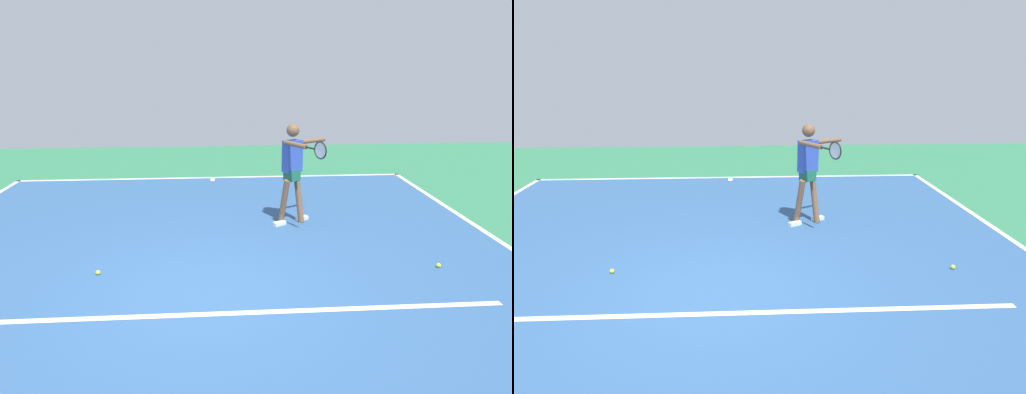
{
  "view_description": "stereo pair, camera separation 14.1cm",
  "coord_description": "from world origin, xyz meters",
  "views": [
    {
      "loc": [
        -0.24,
        5.52,
        2.91
      ],
      "look_at": [
        -0.75,
        -1.33,
        0.9
      ],
      "focal_mm": 32.98,
      "sensor_mm": 36.0,
      "label": 1
    },
    {
      "loc": [
        -0.38,
        5.53,
        2.91
      ],
      "look_at": [
        -0.75,
        -1.33,
        0.9
      ],
      "focal_mm": 32.98,
      "sensor_mm": 36.0,
      "label": 2
    }
  ],
  "objects": [
    {
      "name": "tennis_ball_centre_court",
      "position": [
        -3.36,
        -0.55,
        0.03
      ],
      "size": [
        0.07,
        0.07,
        0.07
      ],
      "primitive_type": "sphere",
      "color": "#CCE033",
      "rests_on": "ground_plane"
    },
    {
      "name": "tennis_ball_by_baseline",
      "position": [
        1.53,
        -0.67,
        0.03
      ],
      "size": [
        0.07,
        0.07,
        0.07
      ],
      "primitive_type": "sphere",
      "color": "yellow",
      "rests_on": "ground_plane"
    },
    {
      "name": "tennis_player",
      "position": [
        -1.53,
        -2.64,
        1.07
      ],
      "size": [
        1.02,
        1.42,
        1.85
      ],
      "rotation": [
        0.0,
        0.0,
        0.52
      ],
      "color": "brown",
      "rests_on": "ground_plane"
    },
    {
      "name": "court_surface",
      "position": [
        0.0,
        0.0,
        0.0
      ],
      "size": [
        9.79,
        12.62,
        0.0
      ],
      "primitive_type": "cube",
      "color": "#2D5484",
      "rests_on": "ground_plane"
    },
    {
      "name": "court_line_service",
      "position": [
        0.0,
        0.52,
        0.0
      ],
      "size": [
        7.34,
        0.1,
        0.01
      ],
      "primitive_type": "cube",
      "color": "white",
      "rests_on": "ground_plane"
    },
    {
      "name": "ground_plane",
      "position": [
        0.0,
        0.0,
        0.0
      ],
      "size": [
        21.78,
        21.78,
        0.0
      ],
      "primitive_type": "plane",
      "color": "#2D754C"
    },
    {
      "name": "court_line_baseline_near",
      "position": [
        0.0,
        -6.26,
        0.0
      ],
      "size": [
        9.79,
        0.1,
        0.01
      ],
      "primitive_type": "cube",
      "color": "white",
      "rests_on": "ground_plane"
    },
    {
      "name": "court_line_centre_mark",
      "position": [
        0.0,
        -6.06,
        0.0
      ],
      "size": [
        0.1,
        0.3,
        0.01
      ],
      "primitive_type": "cube",
      "color": "white",
      "rests_on": "ground_plane"
    }
  ]
}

